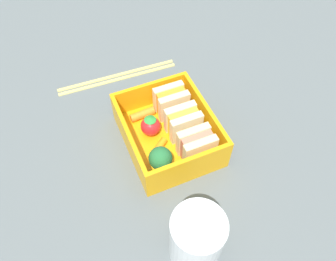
# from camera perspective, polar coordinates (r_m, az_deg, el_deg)

# --- Properties ---
(ground_plane) EXTENTS (1.20, 1.20, 0.02)m
(ground_plane) POSITION_cam_1_polar(r_m,az_deg,el_deg) (0.52, -0.00, -2.41)
(ground_plane) COLOR #565E61
(bento_tray) EXTENTS (0.15, 0.13, 0.01)m
(bento_tray) POSITION_cam_1_polar(r_m,az_deg,el_deg) (0.51, -0.00, -1.41)
(bento_tray) COLOR orange
(bento_tray) RESTS_ON ground_plane
(bento_rim) EXTENTS (0.15, 0.13, 0.05)m
(bento_rim) POSITION_cam_1_polar(r_m,az_deg,el_deg) (0.49, -0.00, 0.55)
(bento_rim) COLOR orange
(bento_rim) RESTS_ON bento_tray
(sandwich_left) EXTENTS (0.03, 0.05, 0.05)m
(sandwich_left) POSITION_cam_1_polar(r_m,az_deg,el_deg) (0.52, 0.56, 5.09)
(sandwich_left) COLOR beige
(sandwich_left) RESTS_ON bento_tray
(sandwich_center_left) EXTENTS (0.03, 0.05, 0.05)m
(sandwich_center_left) POSITION_cam_1_polar(r_m,az_deg,el_deg) (0.49, 2.66, 1.45)
(sandwich_center_left) COLOR beige
(sandwich_center_left) RESTS_ON bento_tray
(sandwich_center) EXTENTS (0.03, 0.05, 0.05)m
(sandwich_center) POSITION_cam_1_polar(r_m,az_deg,el_deg) (0.47, 4.97, -2.58)
(sandwich_center) COLOR beige
(sandwich_center) RESTS_ON bento_tray
(carrot_stick_far_left) EXTENTS (0.02, 0.04, 0.01)m
(carrot_stick_far_left) POSITION_cam_1_polar(r_m,az_deg,el_deg) (0.53, -4.47, 2.82)
(carrot_stick_far_left) COLOR orange
(carrot_stick_far_left) RESTS_ON bento_tray
(strawberry_far_left) EXTENTS (0.03, 0.03, 0.04)m
(strawberry_far_left) POSITION_cam_1_polar(r_m,az_deg,el_deg) (0.50, -3.05, 0.86)
(strawberry_far_left) COLOR red
(strawberry_far_left) RESTS_ON bento_tray
(carrot_stick_left) EXTENTS (0.03, 0.04, 0.01)m
(carrot_stick_left) POSITION_cam_1_polar(r_m,az_deg,el_deg) (0.49, -1.81, -3.23)
(carrot_stick_left) COLOR orange
(carrot_stick_left) RESTS_ON bento_tray
(broccoli_floret) EXTENTS (0.03, 0.03, 0.05)m
(broccoli_floret) POSITION_cam_1_polar(r_m,az_deg,el_deg) (0.45, -1.33, -4.94)
(broccoli_floret) COLOR #81D272
(broccoli_floret) RESTS_ON bento_tray
(chopstick_pair) EXTENTS (0.03, 0.22, 0.01)m
(chopstick_pair) POSITION_cam_1_polar(r_m,az_deg,el_deg) (0.61, -8.78, 9.34)
(chopstick_pair) COLOR tan
(chopstick_pair) RESTS_ON ground_plane
(drinking_glass) EXTENTS (0.06, 0.06, 0.09)m
(drinking_glass) POSITION_cam_1_polar(r_m,az_deg,el_deg) (0.40, 4.93, -18.40)
(drinking_glass) COLOR white
(drinking_glass) RESTS_ON ground_plane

